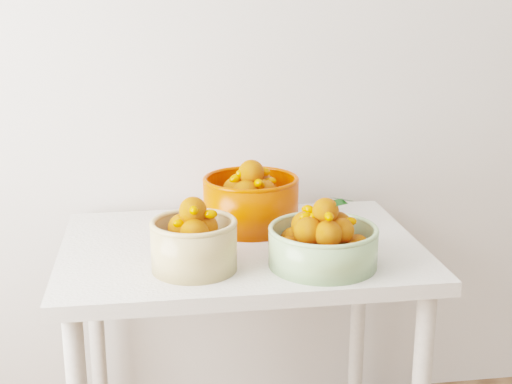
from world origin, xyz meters
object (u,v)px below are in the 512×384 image
at_px(bowl_cream, 194,242).
at_px(bowl_green, 322,242).
at_px(table, 241,275).
at_px(bowl_orange, 251,201).

height_order(bowl_cream, bowl_green, bowl_cream).
distance_m(table, bowl_orange, 0.23).
relative_size(bowl_cream, bowl_orange, 0.82).
bearing_deg(bowl_green, bowl_cream, 176.33).
bearing_deg(table, bowl_cream, -129.94).
distance_m(bowl_cream, bowl_green, 0.33).
distance_m(table, bowl_cream, 0.28).
relative_size(table, bowl_cream, 3.55).
bearing_deg(table, bowl_orange, 71.28).
bearing_deg(bowl_orange, bowl_green, -67.55).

